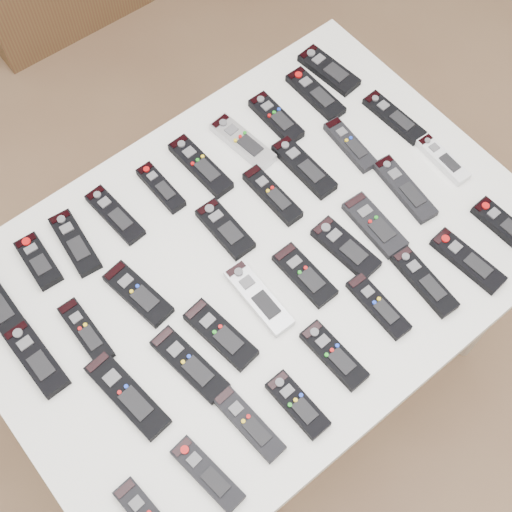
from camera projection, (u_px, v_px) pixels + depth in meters
ground at (293, 359)px, 2.32m from camera, size 4.00×4.00×0.00m
table at (256, 271)px, 1.66m from camera, size 1.25×0.88×0.78m
remote_1 at (39, 261)px, 1.59m from camera, size 0.06×0.14×0.02m
remote_2 at (75, 243)px, 1.61m from camera, size 0.07×0.17×0.02m
remote_3 at (115, 215)px, 1.65m from camera, size 0.06×0.17×0.02m
remote_4 at (161, 188)px, 1.68m from camera, size 0.04×0.15×0.02m
remote_5 at (201, 166)px, 1.71m from camera, size 0.06×0.19×0.02m
remote_6 at (243, 142)px, 1.74m from camera, size 0.07×0.19×0.02m
remote_7 at (276, 118)px, 1.77m from camera, size 0.05×0.16×0.02m
remote_8 at (315, 94)px, 1.81m from camera, size 0.05×0.18×0.02m
remote_9 at (329, 70)px, 1.84m from camera, size 0.08×0.18×0.02m
remote_10 at (36, 359)px, 1.49m from camera, size 0.06×0.18×0.02m
remote_11 at (86, 332)px, 1.52m from camera, size 0.05×0.16×0.02m
remote_12 at (138, 294)px, 1.56m from camera, size 0.08×0.18×0.02m
remote_13 at (225, 229)px, 1.63m from camera, size 0.06×0.16×0.02m
remote_14 at (272, 195)px, 1.67m from camera, size 0.05×0.17×0.02m
remote_15 at (304, 167)px, 1.71m from camera, size 0.05×0.18×0.02m
remote_16 at (350, 145)px, 1.74m from camera, size 0.06×0.17×0.02m
remote_17 at (394, 118)px, 1.78m from camera, size 0.05×0.18×0.02m
remote_18 at (127, 395)px, 1.45m from camera, size 0.08×0.21×0.02m
remote_19 at (190, 364)px, 1.48m from camera, size 0.08×0.19×0.02m
remote_20 at (221, 335)px, 1.51m from camera, size 0.08×0.18×0.02m
remote_21 at (259, 298)px, 1.55m from camera, size 0.06×0.19×0.02m
remote_22 at (305, 275)px, 1.58m from camera, size 0.06×0.16×0.02m
remote_23 at (346, 248)px, 1.61m from camera, size 0.07×0.17×0.02m
remote_24 at (375, 225)px, 1.64m from camera, size 0.07×0.17×0.02m
remote_25 at (405, 189)px, 1.68m from camera, size 0.07×0.19×0.02m
remote_26 at (443, 159)px, 1.72m from camera, size 0.05×0.15×0.02m
remote_28 at (207, 474)px, 1.38m from camera, size 0.07×0.17×0.02m
remote_29 at (249, 424)px, 1.43m from camera, size 0.06×0.17×0.02m
remote_30 at (298, 405)px, 1.44m from camera, size 0.05×0.15×0.02m
remote_31 at (334, 355)px, 1.49m from camera, size 0.06×0.16×0.02m
remote_32 at (378, 306)px, 1.54m from camera, size 0.05×0.17×0.02m
remote_33 at (424, 282)px, 1.57m from camera, size 0.06×0.18×0.02m
remote_34 at (468, 261)px, 1.59m from camera, size 0.07×0.18×0.02m
remote_35 at (504, 226)px, 1.63m from camera, size 0.06×0.16×0.02m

